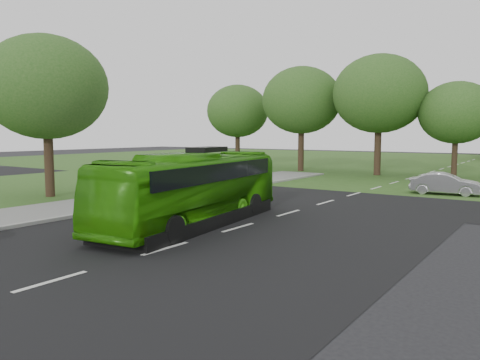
{
  "coord_description": "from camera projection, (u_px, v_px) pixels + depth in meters",
  "views": [
    {
      "loc": [
        10.19,
        -12.52,
        3.65
      ],
      "look_at": [
        -1.42,
        4.17,
        1.6
      ],
      "focal_mm": 35.0,
      "sensor_mm": 36.0,
      "label": 1
    }
  ],
  "objects": [
    {
      "name": "ground",
      "position": [
        205.0,
        237.0,
        16.38
      ],
      "size": [
        160.0,
        160.0,
        0.0
      ],
      "primitive_type": "plane",
      "color": "black",
      "rests_on": "ground"
    },
    {
      "name": "street_surfaces",
      "position": [
        392.0,
        181.0,
        35.17
      ],
      "size": [
        120.0,
        120.0,
        0.15
      ],
      "color": "black",
      "rests_on": "ground"
    },
    {
      "name": "tree_park_a",
      "position": [
        302.0,
        100.0,
        44.39
      ],
      "size": [
        7.47,
        7.47,
        9.92
      ],
      "color": "black",
      "rests_on": "ground"
    },
    {
      "name": "tree_park_b",
      "position": [
        379.0,
        94.0,
        39.82
      ],
      "size": [
        7.87,
        7.87,
        10.32
      ],
      "color": "black",
      "rests_on": "ground"
    },
    {
      "name": "tree_park_c",
      "position": [
        457.0,
        113.0,
        37.2
      ],
      "size": [
        5.83,
        5.83,
        7.74
      ],
      "color": "black",
      "rests_on": "ground"
    },
    {
      "name": "tree_park_f",
      "position": [
        238.0,
        111.0,
        49.94
      ],
      "size": [
        6.57,
        6.57,
        8.77
      ],
      "color": "black",
      "rests_on": "ground"
    },
    {
      "name": "tree_side_near",
      "position": [
        46.0,
        88.0,
        26.26
      ],
      "size": [
        6.87,
        6.87,
        9.13
      ],
      "color": "black",
      "rests_on": "ground"
    },
    {
      "name": "bus",
      "position": [
        194.0,
        189.0,
        18.58
      ],
      "size": [
        3.72,
        10.53,
        2.87
      ],
      "primitive_type": "imported",
      "rotation": [
        0.0,
        0.0,
        0.13
      ],
      "color": "#31930C",
      "rests_on": "ground"
    },
    {
      "name": "sedan",
      "position": [
        445.0,
        184.0,
        27.66
      ],
      "size": [
        4.09,
        1.84,
        1.3
      ],
      "primitive_type": "imported",
      "rotation": [
        0.0,
        0.0,
        1.69
      ],
      "color": "#A5A4A8",
      "rests_on": "ground"
    }
  ]
}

